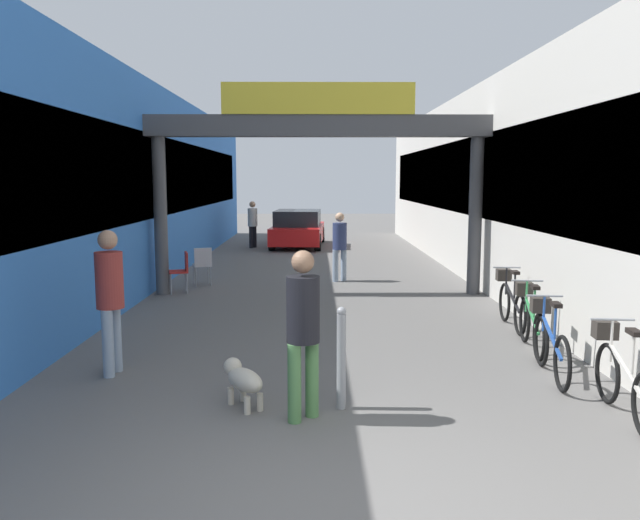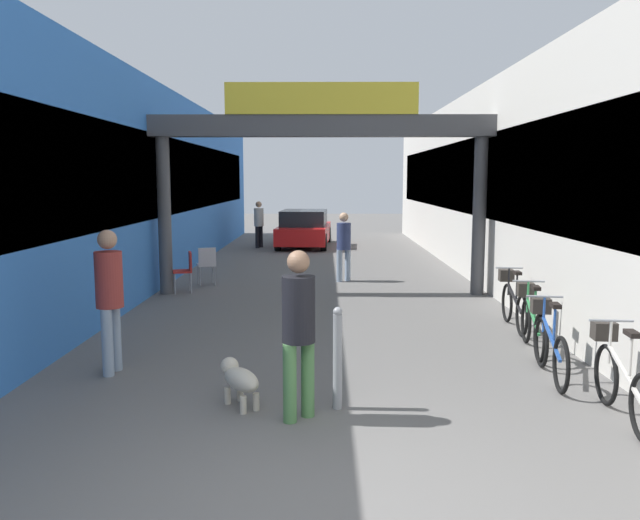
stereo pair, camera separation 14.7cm
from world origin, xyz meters
name	(u,v)px [view 1 (the left image)]	position (x,y,z in m)	size (l,w,h in m)	color
ground_plane	(325,514)	(0.00, 0.00, 0.00)	(80.00, 80.00, 0.00)	#605E5B
storefront_left	(109,186)	(-5.09, 11.00, 2.29)	(3.00, 26.00, 4.59)	blue
storefront_right	(525,186)	(5.09, 11.00, 2.29)	(3.00, 26.00, 4.59)	beige
arcade_sign_gateway	(318,145)	(0.00, 8.89, 3.17)	(7.40, 0.47, 4.42)	#4C4C4F
pedestrian_with_dog	(303,323)	(-0.20, 1.84, 1.01)	(0.48, 0.48, 1.76)	#4C7F47
pedestrian_companion	(110,292)	(-2.64, 3.36, 1.06)	(0.37, 0.39, 1.84)	#8C9EB2
pedestrian_carrying_crate	(340,242)	(0.53, 10.57, 0.95)	(0.47, 0.47, 1.66)	#8C9EB2
pedestrian_elderly_walking	(253,221)	(-2.30, 17.99, 0.95)	(0.46, 0.46, 1.66)	black
dog_on_leash	(242,379)	(-0.87, 2.22, 0.31)	(0.58, 0.67, 0.49)	beige
bicycle_silver_nearest	(622,376)	(3.12, 1.90, 0.44)	(0.46, 1.69, 0.98)	black
bicycle_blue_second	(549,341)	(2.87, 3.27, 0.44)	(0.46, 1.68, 0.98)	black
bicycle_green_third	(530,320)	(3.05, 4.49, 0.44)	(0.46, 1.68, 0.98)	black
bicycle_black_farthest	(511,301)	(3.20, 5.89, 0.44)	(0.46, 1.69, 0.98)	black
bollard_post_metal	(341,357)	(0.21, 2.14, 0.57)	(0.10, 0.10, 1.12)	gray
cafe_chair_red_nearer	(182,268)	(-2.96, 9.05, 0.54)	(0.50, 0.50, 0.89)	gray
cafe_chair_aluminium_farther	(203,263)	(-2.67, 9.98, 0.54)	(0.51, 0.51, 0.89)	gray
parked_car_red	(298,229)	(-0.68, 18.44, 0.64)	(1.98, 4.09, 1.33)	red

